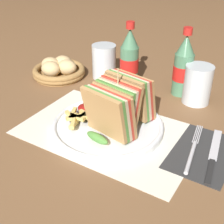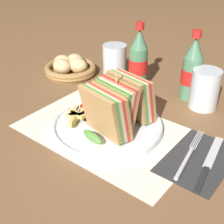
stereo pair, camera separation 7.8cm
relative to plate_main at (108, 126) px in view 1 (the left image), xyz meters
The scene contains 14 objects.
ground_plane 0.04m from the plate_main, 119.80° to the right, with size 4.00×4.00×0.00m, color brown.
placemat 0.02m from the plate_main, 41.87° to the right, with size 0.43×0.27×0.00m.
plate_main is the anchor object (origin of this frame).
club_sandwich 0.07m from the plate_main, ahead, with size 0.13×0.20×0.15m.
fries_pile 0.07m from the plate_main, 154.66° to the right, with size 0.11×0.09×0.02m.
ketchup_blob 0.08m from the plate_main, 166.96° to the left, with size 0.05×0.04×0.02m.
napkin 0.24m from the plate_main, ahead, with size 0.13×0.20×0.00m.
fork 0.22m from the plate_main, ahead, with size 0.04×0.19×0.01m.
knife 0.26m from the plate_main, ahead, with size 0.05×0.20×0.00m.
coke_bottle_near 0.27m from the plate_main, 107.38° to the left, with size 0.06×0.06×0.20m.
coke_bottle_far 0.30m from the plate_main, 73.18° to the left, with size 0.06×0.06×0.20m.
glass_near 0.29m from the plate_main, 60.99° to the left, with size 0.08×0.08×0.11m.
glass_far 0.32m from the plate_main, 124.34° to the left, with size 0.08×0.08×0.11m.
bread_basket 0.36m from the plate_main, 149.32° to the left, with size 0.18×0.18×0.06m.
Camera 1 is at (0.37, -0.52, 0.44)m, focal length 50.00 mm.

